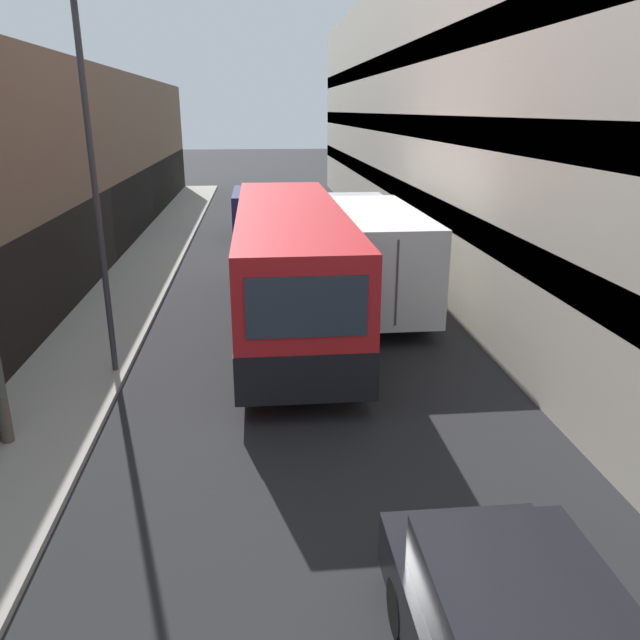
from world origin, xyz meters
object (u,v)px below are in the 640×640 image
object	(u,v)px
box_truck	(366,247)
bus	(290,265)
panel_van	(256,211)
street_lamp	(87,116)

from	to	relation	value
box_truck	bus	bearing A→B (deg)	-136.35
bus	panel_van	size ratio (longest dim) A/B	2.40
box_truck	street_lamp	bearing A→B (deg)	-141.34
bus	street_lamp	distance (m)	5.84
bus	box_truck	world-z (taller)	bus
bus	box_truck	distance (m)	3.15
bus	street_lamp	size ratio (longest dim) A/B	1.47
box_truck	panel_van	xyz separation A→B (m)	(-3.11, 9.89, -0.44)
box_truck	street_lamp	size ratio (longest dim) A/B	1.14
box_truck	panel_van	bearing A→B (deg)	107.46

